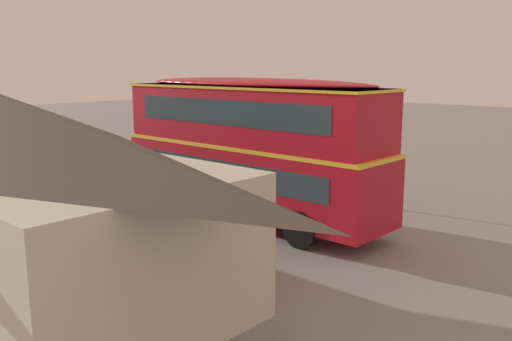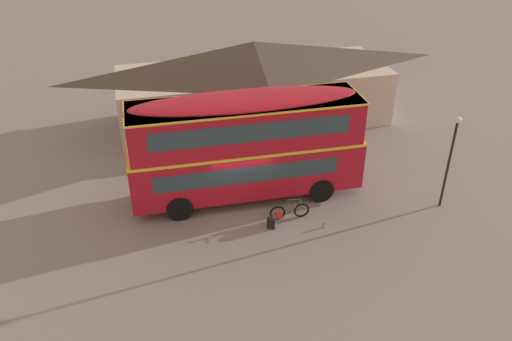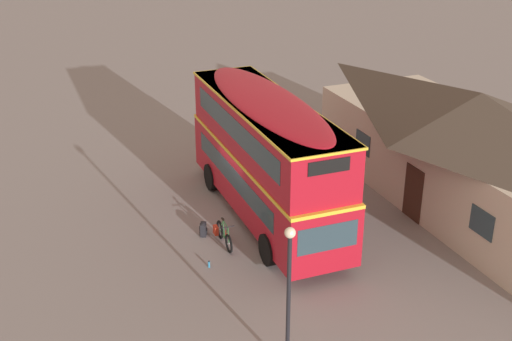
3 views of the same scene
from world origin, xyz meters
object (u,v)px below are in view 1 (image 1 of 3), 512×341
double_decker_bus (250,143)px  water_bottle_blue_sports (256,190)px  street_lamp (164,120)px  backpack_on_ground (288,196)px  touring_bicycle (264,192)px

double_decker_bus → water_bottle_blue_sports: size_ratio=41.84×
double_decker_bus → water_bottle_blue_sports: (2.49, -3.17, -2.53)m
street_lamp → backpack_on_ground: bearing=178.0°
touring_bicycle → water_bottle_blue_sports: 1.58m
touring_bicycle → backpack_on_ground: size_ratio=3.24×
water_bottle_blue_sports → backpack_on_ground: bearing=166.1°
touring_bicycle → double_decker_bus: bearing=119.8°
touring_bicycle → backpack_on_ground: bearing=-153.1°
double_decker_bus → water_bottle_blue_sports: 4.76m
backpack_on_ground → water_bottle_blue_sports: backpack_on_ground is taller
double_decker_bus → touring_bicycle: (1.26, -2.20, -2.27)m
touring_bicycle → street_lamp: street_lamp is taller
street_lamp → water_bottle_blue_sports: bearing=-177.4°
double_decker_bus → street_lamp: double_decker_bus is taller
street_lamp → double_decker_bus: bearing=160.0°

